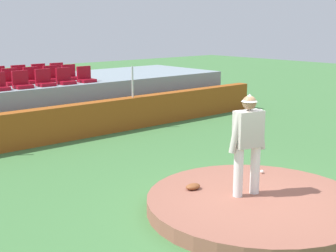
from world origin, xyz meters
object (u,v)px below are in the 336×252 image
(stadium_chair_7, at_px, (32,78))
(stadium_chair_9, at_px, (70,75))
(stadium_chair_12, at_px, (20,76))
(stadium_chair_6, at_px, (11,80))
(stadium_chair_1, at_px, (22,83))
(stadium_chair_3, at_px, (65,79))
(stadium_chair_8, at_px, (52,76))
(baseball, at_px, (262,172))
(stadium_chair_2, at_px, (45,81))
(stadium_chair_14, at_px, (58,73))
(pitcher, at_px, (248,137))
(stadium_chair_4, at_px, (86,77))
(stadium_chair_13, at_px, (40,74))
(fielding_glove, at_px, (193,187))

(stadium_chair_7, height_order, stadium_chair_9, same)
(stadium_chair_12, bearing_deg, stadium_chair_6, 53.15)
(stadium_chair_12, bearing_deg, stadium_chair_1, 67.98)
(stadium_chair_3, height_order, stadium_chair_8, same)
(stadium_chair_1, relative_size, stadium_chair_3, 1.00)
(baseball, xyz_separation_m, stadium_chair_1, (-1.89, 7.29, 1.31))
(stadium_chair_2, bearing_deg, stadium_chair_9, -146.68)
(stadium_chair_8, distance_m, stadium_chair_14, 1.08)
(baseball, distance_m, stadium_chair_8, 8.34)
(pitcher, distance_m, stadium_chair_4, 8.04)
(stadium_chair_1, distance_m, stadium_chair_7, 1.19)
(stadium_chair_3, xyz_separation_m, stadium_chair_7, (-0.66, 0.90, 0.00))
(pitcher, bearing_deg, stadium_chair_8, 99.99)
(stadium_chair_12, height_order, stadium_chair_14, same)
(stadium_chair_2, bearing_deg, stadium_chair_14, -128.07)
(stadium_chair_12, bearing_deg, stadium_chair_4, 128.83)
(stadium_chair_6, distance_m, stadium_chair_13, 1.67)
(stadium_chair_6, xyz_separation_m, stadium_chair_14, (2.05, 0.87, 0.00))
(stadium_chair_4, height_order, stadium_chair_7, same)
(fielding_glove, xyz_separation_m, stadium_chair_14, (1.94, 8.83, 1.29))
(stadium_chair_1, xyz_separation_m, stadium_chair_14, (2.10, 1.78, 0.00))
(stadium_chair_4, relative_size, stadium_chair_7, 1.00)
(pitcher, bearing_deg, stadium_chair_7, 104.39)
(stadium_chair_3, relative_size, stadium_chair_4, 1.00)
(fielding_glove, height_order, stadium_chair_12, stadium_chair_12)
(stadium_chair_13, bearing_deg, stadium_chair_14, 175.64)
(stadium_chair_8, xyz_separation_m, stadium_chair_12, (-0.70, 0.87, 0.00))
(baseball, height_order, stadium_chair_9, stadium_chair_9)
(stadium_chair_3, distance_m, stadium_chair_9, 1.14)
(stadium_chair_6, bearing_deg, fielding_glove, 90.75)
(stadium_chair_7, xyz_separation_m, stadium_chair_13, (0.70, 0.91, 0.00))
(baseball, relative_size, stadium_chair_14, 0.15)
(stadium_chair_4, distance_m, stadium_chair_8, 1.16)
(stadium_chair_7, relative_size, stadium_chair_8, 1.00)
(stadium_chair_3, relative_size, stadium_chair_7, 1.00)
(stadium_chair_2, height_order, stadium_chair_13, same)
(stadium_chair_9, distance_m, stadium_chair_12, 1.63)
(baseball, xyz_separation_m, stadium_chair_3, (-0.49, 7.31, 1.31))
(stadium_chair_2, height_order, stadium_chair_12, same)
(baseball, relative_size, stadium_chair_3, 0.15)
(stadium_chair_13, bearing_deg, stadium_chair_2, 68.38)
(stadium_chair_13, distance_m, stadium_chair_14, 0.66)
(stadium_chair_3, distance_m, stadium_chair_4, 0.75)
(stadium_chair_13, bearing_deg, fielding_glove, 81.76)
(baseball, distance_m, stadium_chair_3, 7.44)
(fielding_glove, xyz_separation_m, stadium_chair_2, (0.57, 7.07, 1.29))
(stadium_chair_3, xyz_separation_m, stadium_chair_6, (-1.35, 0.89, 0.00))
(stadium_chair_7, bearing_deg, stadium_chair_2, 88.75)
(stadium_chair_4, height_order, stadium_chair_6, same)
(stadium_chair_8, distance_m, stadium_chair_13, 0.90)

